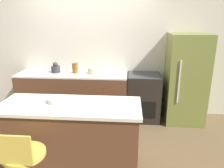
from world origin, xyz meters
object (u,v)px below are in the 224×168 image
object	(u,v)px
kettle	(56,68)
oven_range	(143,97)
stool_chair	(24,168)
mixing_bowl	(93,70)
refrigerator	(186,79)

from	to	relation	value
kettle	oven_range	bearing A→B (deg)	-1.63
stool_chair	oven_range	bearing A→B (deg)	58.54
oven_range	mixing_bowl	size ratio (longest dim) A/B	4.39
oven_range	refrigerator	xyz separation A→B (m)	(0.76, -0.02, 0.38)
oven_range	stool_chair	bearing A→B (deg)	-121.46
oven_range	refrigerator	bearing A→B (deg)	-1.85
stool_chair	kettle	size ratio (longest dim) A/B	4.54
mixing_bowl	stool_chair	bearing A→B (deg)	-99.23
stool_chair	kettle	bearing A→B (deg)	99.47
refrigerator	oven_range	bearing A→B (deg)	178.15
refrigerator	stool_chair	bearing A→B (deg)	-134.19
kettle	mixing_bowl	distance (m)	0.74
kettle	mixing_bowl	world-z (taller)	kettle
refrigerator	kettle	xyz separation A→B (m)	(-2.48, 0.07, 0.14)
stool_chair	kettle	distance (m)	2.33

